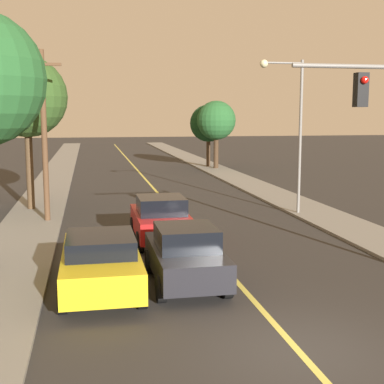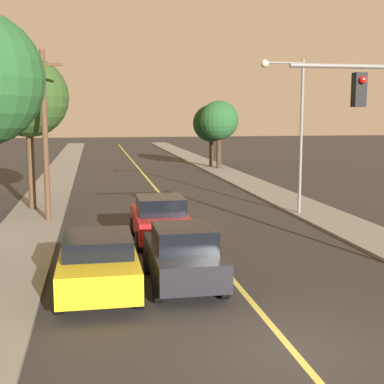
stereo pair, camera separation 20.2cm
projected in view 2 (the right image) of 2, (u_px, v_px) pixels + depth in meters
The scene contains 12 objects.
ground_plane at pixel (294, 352), 10.50m from camera, with size 200.00×200.00×0.00m, color #2D2B28.
road_surface at pixel (139, 169), 45.53m from camera, with size 10.34×80.00×0.01m.
sidewalk_left at pixel (62, 170), 44.37m from camera, with size 2.50×80.00×0.12m.
sidewalk_right at pixel (213, 167), 46.67m from camera, with size 2.50×80.00×0.12m.
car_near_lane_front at pixel (183, 255), 14.51m from camera, with size 1.90×4.03×1.67m.
car_near_lane_second at pixel (160, 219), 19.40m from camera, with size 2.00×4.13×1.70m.
car_outer_lane_front at pixel (98, 261), 13.99m from camera, with size 2.08×4.68×1.57m.
streetlamp_right at pixel (291, 115), 24.01m from camera, with size 2.04×0.36×6.91m.
utility_pole_left at pixel (45, 133), 22.51m from camera, with size 1.60×0.24×7.16m.
tree_left_far at pixel (28, 98), 25.08m from camera, with size 3.78×3.78×7.21m.
tree_right_near at pixel (219, 121), 44.54m from camera, with size 3.24×3.24×5.62m.
tree_right_far at pixel (211, 123), 46.28m from camera, with size 3.21×3.21×5.33m.
Camera 2 is at (-3.76, -9.40, 4.64)m, focal length 50.00 mm.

